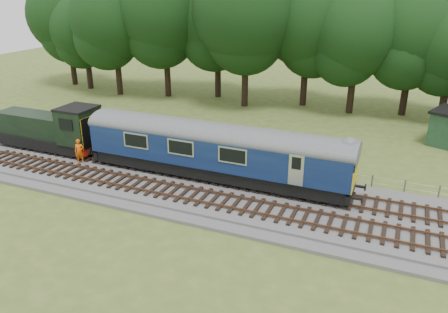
% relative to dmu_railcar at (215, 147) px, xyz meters
% --- Properties ---
extents(ground, '(120.00, 120.00, 0.00)m').
position_rel_dmu_railcar_xyz_m(ground, '(-0.14, -1.40, -2.61)').
color(ground, '#476023').
rests_on(ground, ground).
extents(ballast, '(70.00, 7.00, 0.35)m').
position_rel_dmu_railcar_xyz_m(ballast, '(-0.14, -1.40, -2.43)').
color(ballast, '#4C4C4F').
rests_on(ballast, ground).
extents(track_north, '(67.20, 2.40, 0.21)m').
position_rel_dmu_railcar_xyz_m(track_north, '(-0.14, -0.00, -2.19)').
color(track_north, black).
rests_on(track_north, ballast).
extents(track_south, '(67.20, 2.40, 0.21)m').
position_rel_dmu_railcar_xyz_m(track_south, '(-0.14, -3.00, -2.19)').
color(track_south, black).
rests_on(track_south, ballast).
extents(fence, '(64.00, 0.12, 1.00)m').
position_rel_dmu_railcar_xyz_m(fence, '(-0.14, 3.10, -2.61)').
color(fence, '#6B6054').
rests_on(fence, ground).
extents(tree_line, '(70.00, 8.00, 18.00)m').
position_rel_dmu_railcar_xyz_m(tree_line, '(-0.14, 20.60, -2.61)').
color(tree_line, black).
rests_on(tree_line, ground).
extents(dmu_railcar, '(18.05, 2.86, 3.88)m').
position_rel_dmu_railcar_xyz_m(dmu_railcar, '(0.00, 0.00, 0.00)').
color(dmu_railcar, black).
rests_on(dmu_railcar, ground).
extents(shunter_loco, '(8.91, 2.60, 3.38)m').
position_rel_dmu_railcar_xyz_m(shunter_loco, '(-13.93, 0.00, -0.63)').
color(shunter_loco, black).
rests_on(shunter_loco, ground).
extents(worker, '(0.79, 0.69, 1.82)m').
position_rel_dmu_railcar_xyz_m(worker, '(-10.16, -1.45, -1.35)').
color(worker, '#F55F0C').
rests_on(worker, ballast).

